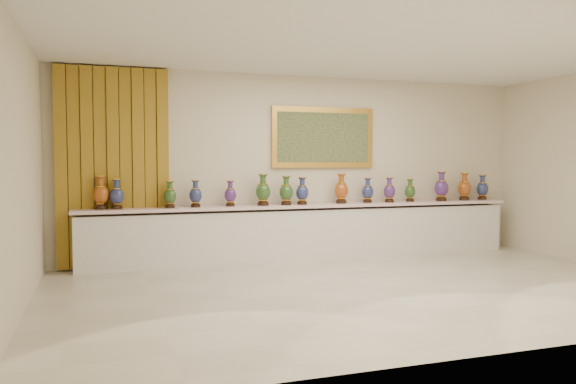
# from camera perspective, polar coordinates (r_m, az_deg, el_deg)

# --- Properties ---
(ground) EXTENTS (8.00, 8.00, 0.00)m
(ground) POSITION_cam_1_polar(r_m,az_deg,el_deg) (7.22, 8.58, -9.66)
(ground) COLOR beige
(ground) RESTS_ON ground
(room) EXTENTS (8.00, 8.00, 8.00)m
(room) POSITION_cam_1_polar(r_m,az_deg,el_deg) (8.73, -13.79, 2.94)
(room) COLOR beige
(room) RESTS_ON ground
(counter) EXTENTS (7.28, 0.48, 0.90)m
(counter) POSITION_cam_1_polar(r_m,az_deg,el_deg) (9.19, 2.11, -4.11)
(counter) COLOR white
(counter) RESTS_ON ground
(vase_0) EXTENTS (0.26, 0.26, 0.49)m
(vase_0) POSITION_cam_1_polar(r_m,az_deg,el_deg) (8.55, -18.46, -0.22)
(vase_0) COLOR black
(vase_0) RESTS_ON counter
(vase_1) EXTENTS (0.26, 0.26, 0.44)m
(vase_1) POSITION_cam_1_polar(r_m,az_deg,el_deg) (8.52, -17.00, -0.35)
(vase_1) COLOR black
(vase_1) RESTS_ON counter
(vase_2) EXTENTS (0.24, 0.24, 0.40)m
(vase_2) POSITION_cam_1_polar(r_m,az_deg,el_deg) (8.56, -11.90, -0.37)
(vase_2) COLOR black
(vase_2) RESTS_ON counter
(vase_3) EXTENTS (0.24, 0.24, 0.41)m
(vase_3) POSITION_cam_1_polar(r_m,az_deg,el_deg) (8.62, -9.38, -0.30)
(vase_3) COLOR black
(vase_3) RESTS_ON counter
(vase_4) EXTENTS (0.21, 0.21, 0.40)m
(vase_4) POSITION_cam_1_polar(r_m,az_deg,el_deg) (8.74, -5.89, -0.27)
(vase_4) COLOR black
(vase_4) RESTS_ON counter
(vase_5) EXTENTS (0.30, 0.30, 0.50)m
(vase_5) POSITION_cam_1_polar(r_m,az_deg,el_deg) (8.83, -2.55, 0.07)
(vase_5) COLOR black
(vase_5) RESTS_ON counter
(vase_6) EXTENTS (0.29, 0.29, 0.46)m
(vase_6) POSITION_cam_1_polar(r_m,az_deg,el_deg) (8.94, -0.19, 0.01)
(vase_6) COLOR black
(vase_6) RESTS_ON counter
(vase_7) EXTENTS (0.27, 0.27, 0.44)m
(vase_7) POSITION_cam_1_polar(r_m,az_deg,el_deg) (9.03, 1.45, -0.02)
(vase_7) COLOR black
(vase_7) RESTS_ON counter
(vase_8) EXTENTS (0.27, 0.27, 0.49)m
(vase_8) POSITION_cam_1_polar(r_m,az_deg,el_deg) (9.33, 5.43, 0.21)
(vase_8) COLOR black
(vase_8) RESTS_ON counter
(vase_9) EXTENTS (0.20, 0.20, 0.42)m
(vase_9) POSITION_cam_1_polar(r_m,az_deg,el_deg) (9.55, 8.09, 0.06)
(vase_9) COLOR black
(vase_9) RESTS_ON counter
(vase_10) EXTENTS (0.24, 0.24, 0.43)m
(vase_10) POSITION_cam_1_polar(r_m,az_deg,el_deg) (9.69, 10.26, 0.10)
(vase_10) COLOR black
(vase_10) RESTS_ON counter
(vase_11) EXTENTS (0.24, 0.24, 0.39)m
(vase_11) POSITION_cam_1_polar(r_m,az_deg,el_deg) (9.95, 12.29, 0.07)
(vase_11) COLOR black
(vase_11) RESTS_ON counter
(vase_12) EXTENTS (0.28, 0.28, 0.52)m
(vase_12) POSITION_cam_1_polar(r_m,az_deg,el_deg) (10.22, 15.31, 0.43)
(vase_12) COLOR black
(vase_12) RESTS_ON counter
(vase_13) EXTENTS (0.30, 0.30, 0.49)m
(vase_13) POSITION_cam_1_polar(r_m,az_deg,el_deg) (10.56, 17.48, 0.41)
(vase_13) COLOR black
(vase_13) RESTS_ON counter
(vase_14) EXTENTS (0.23, 0.23, 0.45)m
(vase_14) POSITION_cam_1_polar(r_m,az_deg,el_deg) (10.80, 19.14, 0.34)
(vase_14) COLOR black
(vase_14) RESTS_ON counter
(label_card) EXTENTS (0.10, 0.06, 0.00)m
(label_card) POSITION_cam_1_polar(r_m,az_deg,el_deg) (8.49, -10.79, -1.60)
(label_card) COLOR white
(label_card) RESTS_ON counter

